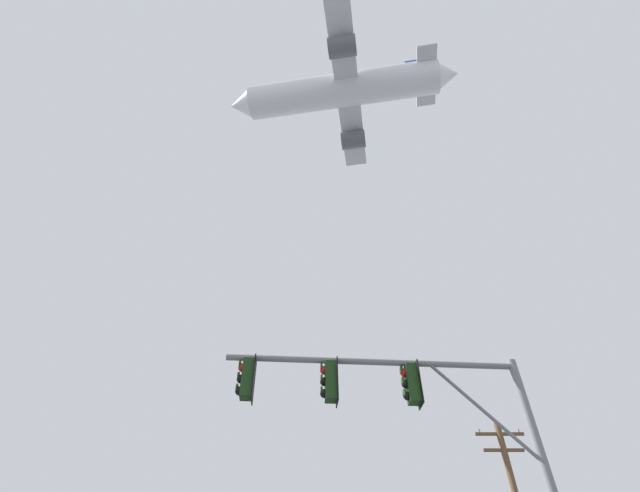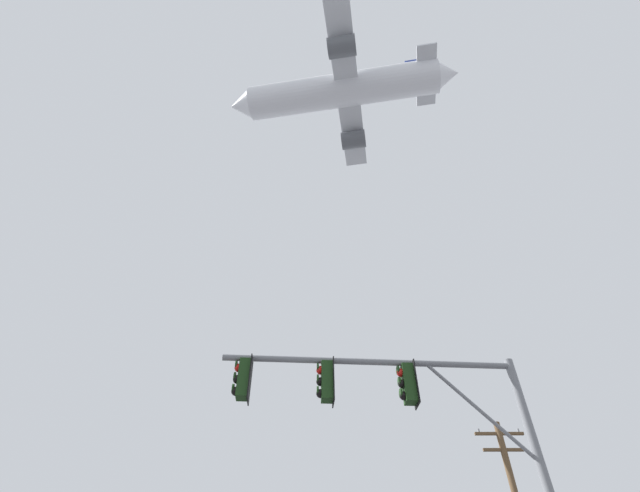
{
  "view_description": "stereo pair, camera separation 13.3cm",
  "coord_description": "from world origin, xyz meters",
  "views": [
    {
      "loc": [
        0.4,
        -3.72,
        1.37
      ],
      "look_at": [
        0.45,
        12.19,
        15.96
      ],
      "focal_mm": 25.03,
      "sensor_mm": 36.0,
      "label": 1
    },
    {
      "loc": [
        0.53,
        -3.72,
        1.37
      ],
      "look_at": [
        0.45,
        12.19,
        15.96
      ],
      "focal_mm": 25.03,
      "sensor_mm": 36.0,
      "label": 2
    }
  ],
  "objects": [
    {
      "name": "signal_pole_near",
      "position": [
        2.38,
        5.95,
        5.14
      ],
      "size": [
        6.92,
        0.75,
        6.62
      ],
      "color": "slate",
      "rests_on": "ground"
    },
    {
      "name": "airplane",
      "position": [
        2.88,
        21.29,
        47.92
      ],
      "size": [
        25.93,
        20.03,
        7.06
      ],
      "color": "white"
    }
  ]
}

